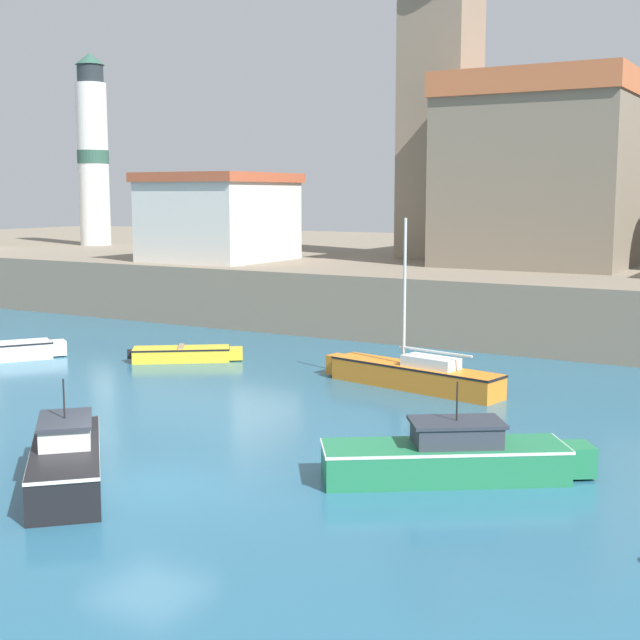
% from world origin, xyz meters
% --- Properties ---
extents(ground_plane, '(200.00, 200.00, 0.00)m').
position_xyz_m(ground_plane, '(0.00, 0.00, 0.00)').
color(ground_plane, '#28607F').
extents(quay_seawall, '(120.00, 40.00, 2.89)m').
position_xyz_m(quay_seawall, '(0.00, 39.81, 1.45)').
color(quay_seawall, gray).
rests_on(quay_seawall, ground).
extents(sailboat_orange_0, '(6.89, 2.44, 5.69)m').
position_xyz_m(sailboat_orange_0, '(0.96, 12.29, 0.49)').
color(sailboat_orange_0, orange).
rests_on(sailboat_orange_0, ground).
extents(motorboat_black_2, '(4.79, 4.89, 2.38)m').
position_xyz_m(motorboat_black_2, '(-1.79, -0.67, 0.58)').
color(motorboat_black_2, black).
rests_on(motorboat_black_2, ground).
extents(motorboat_green_3, '(5.84, 4.50, 2.28)m').
position_xyz_m(motorboat_green_3, '(5.64, 3.92, 0.53)').
color(motorboat_green_3, '#237A4C').
rests_on(motorboat_green_3, ground).
extents(dinghy_yellow_4, '(3.97, 3.23, 0.62)m').
position_xyz_m(dinghy_yellow_4, '(-8.80, 12.34, 0.30)').
color(dinghy_yellow_4, yellow).
rests_on(dinghy_yellow_4, ground).
extents(church, '(13.27, 17.64, 16.42)m').
position_xyz_m(church, '(-0.90, 34.09, 8.16)').
color(church, gray).
rests_on(church, quay_seawall).
extents(lighthouse, '(2.15, 2.15, 13.09)m').
position_xyz_m(lighthouse, '(-32.00, 31.77, 9.24)').
color(lighthouse, silver).
rests_on(lighthouse, quay_seawall).
extents(harbor_shed_mid_row, '(6.60, 7.15, 4.68)m').
position_xyz_m(harbor_shed_mid_row, '(-16.00, 24.56, 5.25)').
color(harbor_shed_mid_row, silver).
rests_on(harbor_shed_mid_row, quay_seawall).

